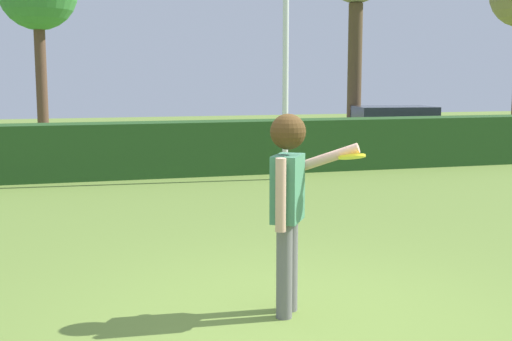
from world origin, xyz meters
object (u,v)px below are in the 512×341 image
Objects in this scene: person at (289,191)px; parked_car_white at (393,126)px; frisbee at (352,157)px; lamppost at (286,17)px.

person reaches higher than parked_car_white.
frisbee is at bearing -9.41° from person.
lamppost reaches higher than parked_car_white.
parked_car_white is at bearing 43.16° from lamppost.
person is 0.30× the size of lamppost.
parked_car_white is at bearing 61.07° from frisbee.
parked_car_white is (7.20, 11.95, -0.42)m from person.
person is at bearing -108.14° from lamppost.
parked_car_white is (6.65, 12.04, -0.71)m from frisbee.
lamppost is 1.34× the size of parked_car_white.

